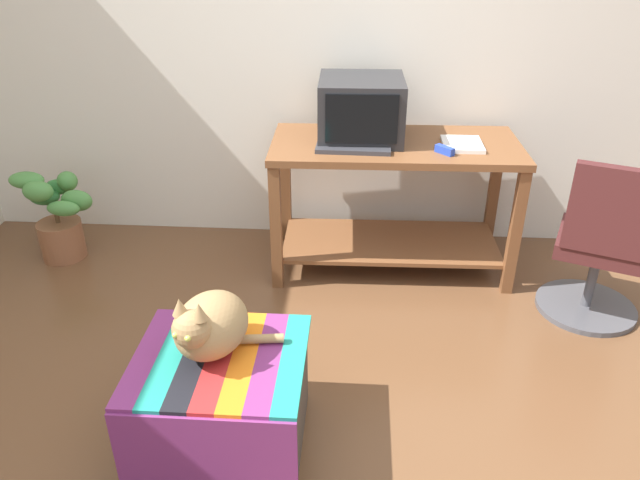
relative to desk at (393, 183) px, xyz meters
The scene contains 11 objects.
ground_plane 1.72m from the desk, 101.19° to the right, with size 14.00×14.00×0.00m, color brown.
back_wall 0.95m from the desk, 125.13° to the left, with size 8.00×0.10×2.60m, color silver.
desk is the anchor object (origin of this frame).
tv_monitor 0.46m from the desk, 162.26° to the left, with size 0.47×0.47×0.34m.
keyboard 0.38m from the desk, 147.23° to the right, with size 0.40×0.15×0.02m, color #333338.
book 0.44m from the desk, ahead, with size 0.21×0.25×0.02m, color white.
ottoman_with_blanket 1.67m from the desk, 115.36° to the right, with size 0.65×0.60×0.43m.
cat 1.63m from the desk, 116.74° to the right, with size 0.44×0.39×0.30m.
potted_plant 2.04m from the desk, behind, with size 0.48×0.30×0.57m.
office_chair 1.15m from the desk, 24.79° to the right, with size 0.55×0.55×0.89m.
stapler 0.40m from the desk, 33.51° to the right, with size 0.04×0.11×0.04m, color #2342B7.
Camera 1 is at (0.12, -1.65, 1.90)m, focal length 34.10 mm.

